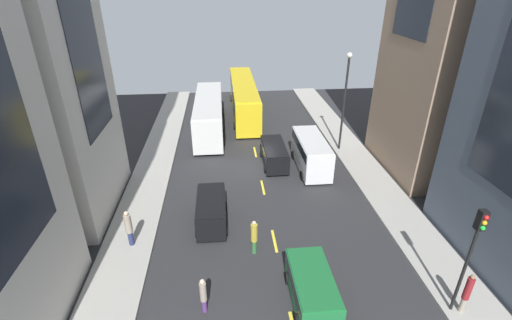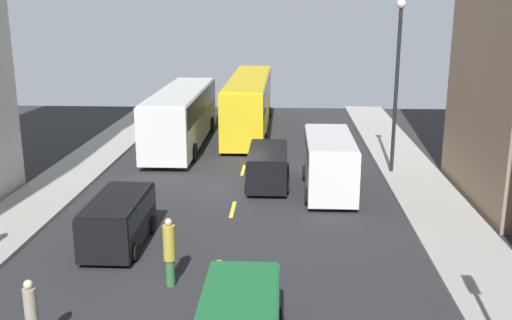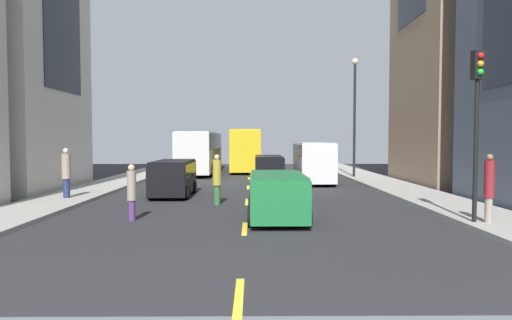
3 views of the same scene
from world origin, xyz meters
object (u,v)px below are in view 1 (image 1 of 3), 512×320
Objects in this scene: car_black_0 at (274,153)px; car_green_1 at (312,286)px; city_bus_white at (209,111)px; pedestrian_walking_far at (129,227)px; pedestrian_waiting_curb at (203,295)px; traffic_light_near_corner at (474,244)px; streetcar_yellow at (244,95)px; pedestrian_crossing_near at (254,236)px; car_black_2 at (211,209)px; pedestrian_crossing_mid at (467,292)px; delivery_van_white at (311,151)px.

car_black_0 reaches higher than car_green_1.
city_bus_white is 17.55m from pedestrian_walking_far.
traffic_light_near_corner is at bearing 88.95° from pedestrian_waiting_curb.
streetcar_yellow reaches higher than car_black_0.
car_green_1 is 4.32m from pedestrian_crossing_near.
streetcar_yellow is (3.73, 4.70, 0.12)m from city_bus_white.
car_black_2 is 13.77m from traffic_light_near_corner.
pedestrian_crossing_mid is 1.12× the size of pedestrian_waiting_curb.
car_black_2 is at bearing -99.45° from streetcar_yellow.
car_black_0 is 13.26m from pedestrian_walking_far.
car_green_1 is 1.86× the size of pedestrian_crossing_near.
pedestrian_crossing_near is at bearing 32.18° from pedestrian_walking_far.
car_green_1 is (5.15, -21.86, -1.06)m from city_bus_white.
car_black_0 is 2.12× the size of pedestrian_crossing_near.
traffic_light_near_corner reaches higher than pedestrian_crossing_mid.
car_green_1 is at bearing -76.75° from city_bus_white.
pedestrian_walking_far is 6.99m from pedestrian_crossing_near.
car_green_1 is (-0.23, -14.07, -0.05)m from car_black_0.
pedestrian_waiting_curb is at bearing 174.34° from traffic_light_near_corner.
pedestrian_walking_far is 1.16× the size of pedestrian_waiting_curb.
delivery_van_white reaches higher than car_green_1.
car_black_2 is at bearing -177.54° from pedestrian_waiting_curb.
car_black_2 is at bearing -123.52° from car_black_0.
traffic_light_near_corner is at bearing -68.48° from car_black_0.
car_green_1 is 2.07× the size of pedestrian_waiting_curb.
pedestrian_walking_far is (-9.25, 4.81, 0.39)m from car_green_1.
delivery_van_white reaches higher than car_black_2.
pedestrian_crossing_mid is at bearing 20.90° from pedestrian_walking_far.
pedestrian_crossing_near reaches higher than pedestrian_waiting_curb.
traffic_light_near_corner is (-0.37, 0.14, 2.65)m from pedestrian_crossing_mid.
traffic_light_near_corner reaches higher than car_black_0.
car_green_1 is 0.98× the size of car_black_2.
pedestrian_crossing_near is at bearing -119.64° from delivery_van_white.
car_black_2 is 1.82× the size of pedestrian_walking_far.
traffic_light_near_corner reaches higher than car_black_2.
pedestrian_crossing_mid is at bearing 88.45° from pedestrian_waiting_curb.
pedestrian_crossing_mid reaches higher than car_green_1.
streetcar_yellow is at bearing 97.52° from car_black_0.
delivery_van_white is at bearing 40.00° from car_black_2.
streetcar_yellow is 2.75× the size of traffic_light_near_corner.
city_bus_white is 25.80m from traffic_light_near_corner.
traffic_light_near_corner is (3.24, -14.27, 2.45)m from delivery_van_white.
pedestrian_waiting_curb is (-5.23, -14.16, 0.03)m from car_black_0.
car_black_0 is 2.35× the size of pedestrian_waiting_curb.
pedestrian_crossing_near is at bearing -92.38° from streetcar_yellow.
streetcar_yellow reaches higher than car_green_1.
city_bus_white is 5.61× the size of pedestrian_crossing_mid.
car_black_0 is at bearing 86.39° from pedestrian_walking_far.
streetcar_yellow is at bearing -136.30° from pedestrian_crossing_near.
streetcar_yellow is at bearing 108.19° from delivery_van_white.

